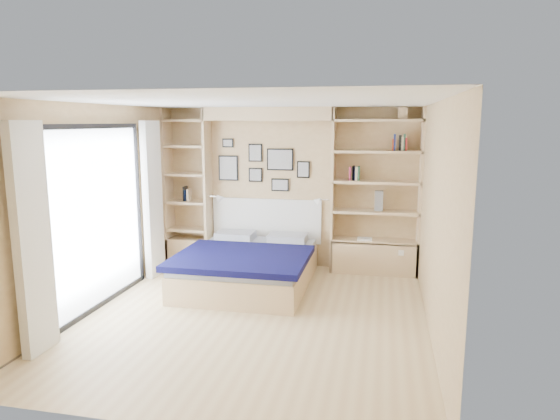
# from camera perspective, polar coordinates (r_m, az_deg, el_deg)

# --- Properties ---
(ground) EXTENTS (4.50, 4.50, 0.00)m
(ground) POSITION_cam_1_polar(r_m,az_deg,el_deg) (6.07, -2.97, -12.07)
(ground) COLOR #D9BD88
(ground) RESTS_ON ground
(room_shell) EXTENTS (4.50, 4.50, 4.50)m
(room_shell) POSITION_cam_1_polar(r_m,az_deg,el_deg) (7.29, -2.93, 0.52)
(room_shell) COLOR tan
(room_shell) RESTS_ON ground
(bed) EXTENTS (1.77, 2.19, 1.07)m
(bed) POSITION_cam_1_polar(r_m,az_deg,el_deg) (7.12, -3.56, -6.32)
(bed) COLOR beige
(bed) RESTS_ON ground
(photo_gallery) EXTENTS (1.48, 0.02, 0.82)m
(photo_gallery) POSITION_cam_1_polar(r_m,az_deg,el_deg) (7.91, -2.14, 5.13)
(photo_gallery) COLOR black
(photo_gallery) RESTS_ON ground
(reading_lamps) EXTENTS (1.92, 0.12, 0.15)m
(reading_lamps) POSITION_cam_1_polar(r_m,az_deg,el_deg) (7.72, -1.42, 1.25)
(reading_lamps) COLOR silver
(reading_lamps) RESTS_ON ground
(shelf_decor) EXTENTS (3.49, 0.23, 2.03)m
(shelf_decor) POSITION_cam_1_polar(r_m,az_deg,el_deg) (7.53, 9.22, 5.43)
(shelf_decor) COLOR #AB2755
(shelf_decor) RESTS_ON ground
(deck_chair) EXTENTS (0.69, 0.86, 0.76)m
(deck_chair) POSITION_cam_1_polar(r_m,az_deg,el_deg) (8.16, -28.34, -4.81)
(deck_chair) COLOR tan
(deck_chair) RESTS_ON ground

